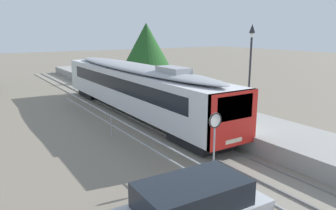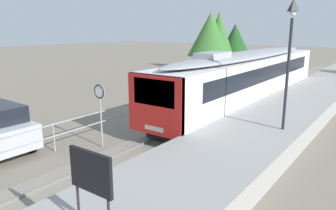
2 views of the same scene
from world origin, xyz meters
TOP-DOWN VIEW (x-y plane):
  - ground_plane at (-3.00, 22.00)m, footprint 160.00×160.00m
  - track_rails at (0.00, 22.00)m, footprint 3.20×60.00m
  - commuter_train at (0.00, 24.53)m, footprint 2.82×20.02m
  - station_platform at (3.25, 22.00)m, footprint 3.90×60.00m
  - platform_lamp_mid_platform at (4.37, 17.99)m, footprint 0.34×0.34m
  - speed_limit_sign at (-2.09, 13.55)m, footprint 0.61×0.10m
  - carpark_fence at (-3.30, 12.00)m, footprint 0.06×36.06m
  - tree_behind_station_far at (8.98, 39.02)m, footprint 5.52×5.52m

SIDE VIEW (x-z plane):
  - ground_plane at x=-3.00m, z-range 0.00..0.00m
  - track_rails at x=0.00m, z-range -0.04..0.10m
  - station_platform at x=3.25m, z-range 0.00..0.90m
  - carpark_fence at x=-3.30m, z-range 0.28..1.53m
  - speed_limit_sign at x=-2.09m, z-range 0.72..3.53m
  - commuter_train at x=0.00m, z-range 0.28..4.02m
  - tree_behind_station_far at x=8.98m, z-range 0.91..7.73m
  - platform_lamp_mid_platform at x=4.37m, z-range 1.95..7.30m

